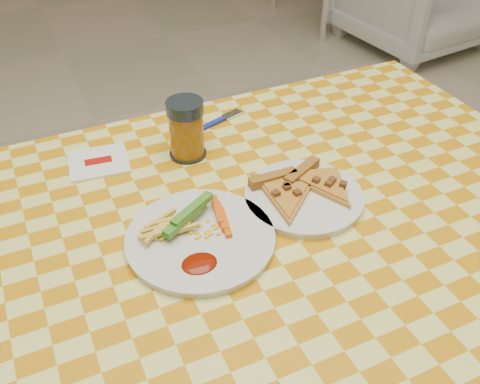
# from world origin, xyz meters

# --- Properties ---
(table) EXTENTS (1.28, 0.88, 0.76)m
(table) POSITION_xyz_m (0.00, 0.00, 0.68)
(table) COLOR silver
(table) RESTS_ON ground
(plate_left) EXTENTS (0.32, 0.32, 0.01)m
(plate_left) POSITION_xyz_m (-0.10, -0.00, 0.76)
(plate_left) COLOR silver
(plate_left) RESTS_ON table
(plate_right) EXTENTS (0.27, 0.27, 0.01)m
(plate_right) POSITION_xyz_m (0.11, 0.02, 0.76)
(plate_right) COLOR silver
(plate_right) RESTS_ON table
(fries_veggies) EXTENTS (0.17, 0.16, 0.04)m
(fries_veggies) POSITION_xyz_m (-0.11, 0.01, 0.78)
(fries_veggies) COLOR #F7CC4E
(fries_veggies) RESTS_ON plate_left
(pizza_slices) EXTENTS (0.23, 0.21, 0.02)m
(pizza_slices) POSITION_xyz_m (0.11, 0.04, 0.78)
(pizza_slices) COLOR #BF823A
(pizza_slices) RESTS_ON plate_right
(drink_glass) EXTENTS (0.08, 0.08, 0.12)m
(drink_glass) POSITION_xyz_m (-0.03, 0.25, 0.82)
(drink_glass) COLOR black
(drink_glass) RESTS_ON table
(napkin) EXTENTS (0.13, 0.12, 0.01)m
(napkin) POSITION_xyz_m (-0.20, 0.30, 0.76)
(napkin) COLOR white
(napkin) RESTS_ON table
(fork) EXTENTS (0.15, 0.07, 0.01)m
(fork) POSITION_xyz_m (0.07, 0.34, 0.76)
(fork) COLOR navy
(fork) RESTS_ON table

